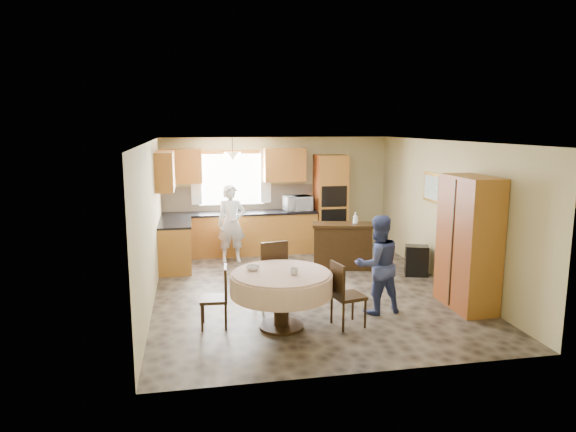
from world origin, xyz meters
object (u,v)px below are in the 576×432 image
Objects in this scene: chair_right at (344,291)px; person_sink at (231,224)px; sideboard at (342,247)px; cupboard at (469,243)px; chair_left at (219,294)px; chair_back at (272,270)px; person_dining at (378,264)px; dining_table at (281,285)px; oven_tower at (330,203)px.

person_sink reaches higher than chair_right.
person_sink reaches higher than sideboard.
cupboard is at bearing -49.95° from sideboard.
chair_left is 1.10m from chair_back.
chair_back is 1.32m from chair_right.
cupboard is 1.45m from person_dining.
chair_left is at bearing -103.33° from person_sink.
cupboard is at bearing 5.56° from dining_table.
chair_back is 2.75m from person_sink.
person_sink is at bearing -68.73° from person_dining.
oven_tower reaches higher than chair_left.
oven_tower reaches higher than chair_right.
sideboard is at bearing -28.48° from chair_right.
chair_left is at bearing -121.52° from sideboard.
cupboard is at bearing -74.79° from oven_tower.
person_sink is at bearing 134.79° from cupboard.
person_dining reaches higher than chair_back.
chair_right is (-1.00, -4.33, -0.55)m from oven_tower.
dining_table is 1.34× the size of chair_back.
cupboard reaches higher than person_sink.
dining_table is at bearing 80.56° from chair_left.
oven_tower reaches higher than cupboard.
chair_right is 3.94m from person_sink.
oven_tower reaches higher than sideboard.
person_sink is (-0.40, 2.72, 0.22)m from chair_back.
chair_right is at bearing 118.12° from chair_back.
person_dining is (1.50, 0.33, 0.12)m from dining_table.
oven_tower is 4.08m from cupboard.
cupboard is at bearing -50.97° from person_sink.
oven_tower reaches higher than chair_back.
chair_right reaches higher than dining_table.
chair_left is 0.58× the size of person_dining.
chair_right is (0.84, -1.01, -0.07)m from chair_back.
person_dining is at bearing -67.79° from chair_right.
chair_back is at bearing -87.48° from person_sink.
dining_table is (-1.85, -4.22, -0.44)m from oven_tower.
person_sink is 3.79m from person_dining.
person_dining is (0.65, 0.44, 0.23)m from chair_right.
sideboard is at bearing -144.11° from chair_back.
person_sink is at bearing 176.93° from chair_left.
cupboard is 4.69m from person_sink.
sideboard is 0.74× the size of person_sink.
sideboard is at bearing -96.07° from oven_tower.
cupboard is at bearing 169.67° from person_dining.
oven_tower is 1.34× the size of person_sink.
chair_right is (-0.84, -2.85, 0.09)m from sideboard.
dining_table is 0.87m from chair_right.
chair_right is at bearing -169.12° from cupboard.
chair_right is 0.82m from person_dining.
chair_left is 1.72m from chair_right.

